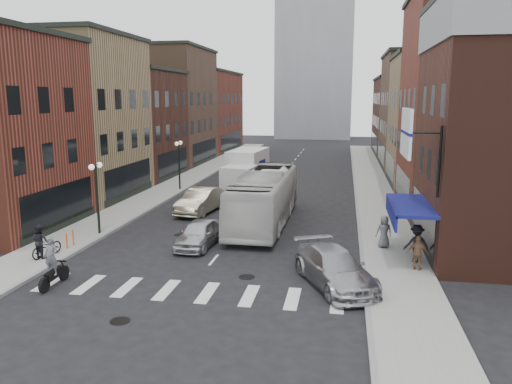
{
  "coord_description": "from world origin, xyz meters",
  "views": [
    {
      "loc": [
        5.97,
        -21.09,
        7.64
      ],
      "look_at": [
        0.99,
        7.0,
        2.22
      ],
      "focal_mm": 35.0,
      "sensor_mm": 36.0,
      "label": 1
    }
  ],
  "objects_px": {
    "ped_left_solo": "(40,241)",
    "ped_right_a": "(417,243)",
    "streetlamp_far": "(179,156)",
    "curb_car": "(335,268)",
    "streetlamp_near": "(97,185)",
    "bike_rack": "(70,239)",
    "parked_bicycle": "(47,247)",
    "sedan_left_far": "(200,201)",
    "ped_right_c": "(384,231)",
    "billboard_sign": "(408,134)",
    "motorcycle_rider": "(52,264)",
    "sedan_left_near": "(199,234)",
    "box_truck": "(246,172)",
    "ped_right_b": "(418,253)",
    "transit_bus": "(265,198)"
  },
  "relations": [
    {
      "from": "ped_left_solo",
      "to": "ped_right_a",
      "type": "height_order",
      "value": "ped_right_a"
    },
    {
      "from": "streetlamp_far",
      "to": "curb_car",
      "type": "xyz_separation_m",
      "value": [
        13.15,
        -19.34,
        -2.16
      ]
    },
    {
      "from": "streetlamp_near",
      "to": "bike_rack",
      "type": "relative_size",
      "value": 5.14
    },
    {
      "from": "parked_bicycle",
      "to": "sedan_left_far",
      "type": "bearing_deg",
      "value": 80.44
    },
    {
      "from": "bike_rack",
      "to": "ped_right_c",
      "type": "bearing_deg",
      "value": 9.93
    },
    {
      "from": "billboard_sign",
      "to": "motorcycle_rider",
      "type": "distance_m",
      "value": 15.58
    },
    {
      "from": "motorcycle_rider",
      "to": "ped_left_solo",
      "type": "relative_size",
      "value": 1.3
    },
    {
      "from": "sedan_left_near",
      "to": "ped_left_solo",
      "type": "height_order",
      "value": "ped_left_solo"
    },
    {
      "from": "sedan_left_near",
      "to": "ped_right_a",
      "type": "distance_m",
      "value": 10.77
    },
    {
      "from": "streetlamp_near",
      "to": "box_truck",
      "type": "xyz_separation_m",
      "value": [
        5.57,
        14.11,
        -1.22
      ]
    },
    {
      "from": "motorcycle_rider",
      "to": "ped_right_a",
      "type": "height_order",
      "value": "motorcycle_rider"
    },
    {
      "from": "sedan_left_far",
      "to": "ped_left_solo",
      "type": "xyz_separation_m",
      "value": [
        -4.64,
        -10.98,
        0.13
      ]
    },
    {
      "from": "streetlamp_near",
      "to": "ped_right_b",
      "type": "height_order",
      "value": "streetlamp_near"
    },
    {
      "from": "transit_bus",
      "to": "ped_left_solo",
      "type": "xyz_separation_m",
      "value": [
        -9.35,
        -8.79,
        -0.67
      ]
    },
    {
      "from": "motorcycle_rider",
      "to": "ped_left_solo",
      "type": "distance_m",
      "value": 3.85
    },
    {
      "from": "box_truck",
      "to": "motorcycle_rider",
      "type": "bearing_deg",
      "value": -94.63
    },
    {
      "from": "parked_bicycle",
      "to": "curb_car",
      "type": "bearing_deg",
      "value": 8.49
    },
    {
      "from": "box_truck",
      "to": "sedan_left_near",
      "type": "height_order",
      "value": "box_truck"
    },
    {
      "from": "curb_car",
      "to": "ped_right_a",
      "type": "distance_m",
      "value": 4.89
    },
    {
      "from": "billboard_sign",
      "to": "ped_left_solo",
      "type": "xyz_separation_m",
      "value": [
        -16.64,
        -0.99,
        -5.18
      ]
    },
    {
      "from": "box_truck",
      "to": "ped_right_a",
      "type": "relative_size",
      "value": 4.52
    },
    {
      "from": "streetlamp_far",
      "to": "ped_right_b",
      "type": "height_order",
      "value": "streetlamp_far"
    },
    {
      "from": "streetlamp_near",
      "to": "ped_right_a",
      "type": "bearing_deg",
      "value": -7.1
    },
    {
      "from": "bike_rack",
      "to": "ped_right_b",
      "type": "xyz_separation_m",
      "value": [
        16.91,
        -0.49,
        0.38
      ]
    },
    {
      "from": "billboard_sign",
      "to": "curb_car",
      "type": "bearing_deg",
      "value": -147.03
    },
    {
      "from": "billboard_sign",
      "to": "bike_rack",
      "type": "xyz_separation_m",
      "value": [
        -16.19,
        0.8,
        -5.58
      ]
    },
    {
      "from": "transit_bus",
      "to": "box_truck",
      "type": "bearing_deg",
      "value": 108.13
    },
    {
      "from": "billboard_sign",
      "to": "ped_right_b",
      "type": "distance_m",
      "value": 5.27
    },
    {
      "from": "box_truck",
      "to": "ped_right_b",
      "type": "xyz_separation_m",
      "value": [
        11.14,
        -17.3,
        -0.76
      ]
    },
    {
      "from": "streetlamp_near",
      "to": "curb_car",
      "type": "relative_size",
      "value": 0.79
    },
    {
      "from": "ped_left_solo",
      "to": "ped_right_c",
      "type": "relative_size",
      "value": 0.98
    },
    {
      "from": "sedan_left_far",
      "to": "ped_right_c",
      "type": "xyz_separation_m",
      "value": [
        11.51,
        -6.44,
        0.15
      ]
    },
    {
      "from": "bike_rack",
      "to": "box_truck",
      "type": "bearing_deg",
      "value": 71.05
    },
    {
      "from": "bike_rack",
      "to": "ped_right_b",
      "type": "height_order",
      "value": "ped_right_b"
    },
    {
      "from": "streetlamp_far",
      "to": "ped_right_a",
      "type": "height_order",
      "value": "streetlamp_far"
    },
    {
      "from": "box_truck",
      "to": "ped_left_solo",
      "type": "distance_m",
      "value": 19.63
    },
    {
      "from": "billboard_sign",
      "to": "ped_left_solo",
      "type": "height_order",
      "value": "billboard_sign"
    },
    {
      "from": "ped_right_b",
      "to": "parked_bicycle",
      "type": "bearing_deg",
      "value": 20.92
    },
    {
      "from": "streetlamp_near",
      "to": "ped_right_c",
      "type": "bearing_deg",
      "value": 0.18
    },
    {
      "from": "motorcycle_rider",
      "to": "sedan_left_near",
      "type": "bearing_deg",
      "value": 53.44
    },
    {
      "from": "curb_car",
      "to": "parked_bicycle",
      "type": "distance_m",
      "value": 13.65
    },
    {
      "from": "sedan_left_far",
      "to": "billboard_sign",
      "type": "bearing_deg",
      "value": -32.15
    },
    {
      "from": "billboard_sign",
      "to": "transit_bus",
      "type": "bearing_deg",
      "value": 133.07
    },
    {
      "from": "ped_right_b",
      "to": "sedan_left_near",
      "type": "bearing_deg",
      "value": 5.58
    },
    {
      "from": "streetlamp_near",
      "to": "curb_car",
      "type": "xyz_separation_m",
      "value": [
        13.15,
        -5.34,
        -2.16
      ]
    },
    {
      "from": "billboard_sign",
      "to": "ped_right_b",
      "type": "xyz_separation_m",
      "value": [
        0.73,
        0.31,
        -5.21
      ]
    },
    {
      "from": "sedan_left_near",
      "to": "curb_car",
      "type": "bearing_deg",
      "value": -27.74
    },
    {
      "from": "box_truck",
      "to": "sedan_left_near",
      "type": "bearing_deg",
      "value": -82.82
    },
    {
      "from": "sedan_left_near",
      "to": "ped_right_c",
      "type": "relative_size",
      "value": 2.46
    },
    {
      "from": "sedan_left_far",
      "to": "ped_right_a",
      "type": "xyz_separation_m",
      "value": [
        12.8,
        -8.58,
        0.21
      ]
    }
  ]
}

